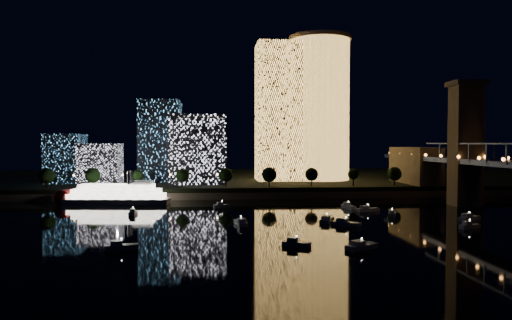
{
  "coord_description": "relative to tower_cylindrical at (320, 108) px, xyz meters",
  "views": [
    {
      "loc": [
        -36.7,
        -141.74,
        25.36
      ],
      "look_at": [
        -19.11,
        55.0,
        18.46
      ],
      "focal_mm": 35.0,
      "sensor_mm": 36.0,
      "label": 1
    }
  ],
  "objects": [
    {
      "name": "midrise_blocks",
      "position": [
        -88.74,
        -8.44,
        -21.82
      ],
      "size": [
        89.95,
        45.23,
        42.72
      ],
      "color": "white",
      "rests_on": "far_bank"
    },
    {
      "name": "tower_cylindrical",
      "position": [
        0.0,
        0.0,
        0.0
      ],
      "size": [
        34.0,
        34.0,
        78.16
      ],
      "color": "#FFB651",
      "rests_on": "far_bank"
    },
    {
      "name": "street_lamps",
      "position": [
        -56.63,
        -34.32,
        -35.18
      ],
      "size": [
        132.7,
        0.7,
        5.65
      ],
      "color": "black",
      "rests_on": "far_bank"
    },
    {
      "name": "tower_rectangular",
      "position": [
        -23.38,
        -0.86,
        -2.3
      ],
      "size": [
        23.2,
        23.2,
        73.81
      ],
      "primitive_type": "cube",
      "color": "#FFB651",
      "rests_on": "far_bank"
    },
    {
      "name": "seawall",
      "position": [
        -22.63,
        -46.32,
        -42.7
      ],
      "size": [
        420.0,
        6.0,
        3.0
      ],
      "primitive_type": "cube",
      "color": "#6B5E4C",
      "rests_on": "ground"
    },
    {
      "name": "ground",
      "position": [
        -22.63,
        -128.32,
        -44.2
      ],
      "size": [
        520.0,
        520.0,
        0.0
      ],
      "primitive_type": "plane",
      "color": "black",
      "rests_on": "ground"
    },
    {
      "name": "motorboats",
      "position": [
        -24.33,
        -117.1,
        -43.39
      ],
      "size": [
        117.51,
        84.48,
        2.78
      ],
      "color": "silver",
      "rests_on": "ground"
    },
    {
      "name": "far_bank",
      "position": [
        -22.63,
        31.68,
        -41.7
      ],
      "size": [
        420.0,
        160.0,
        5.0
      ],
      "primitive_type": "cube",
      "color": "black",
      "rests_on": "ground"
    },
    {
      "name": "esplanade_trees",
      "position": [
        -55.65,
        -40.32,
        -33.73
      ],
      "size": [
        166.79,
        6.99,
        8.99
      ],
      "color": "black",
      "rests_on": "far_bank"
    },
    {
      "name": "riverboat",
      "position": [
        -100.57,
        -59.03,
        -40.63
      ],
      "size": [
        47.0,
        14.22,
        13.94
      ],
      "color": "silver",
      "rests_on": "ground"
    }
  ]
}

